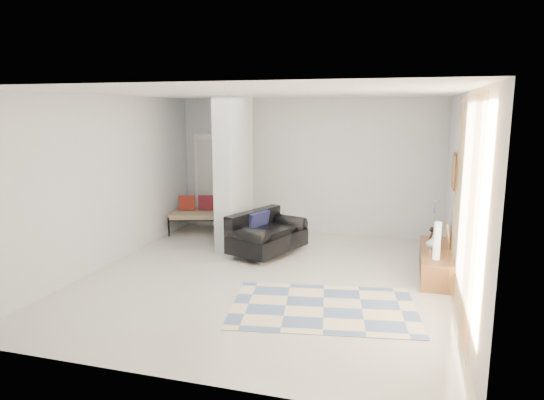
# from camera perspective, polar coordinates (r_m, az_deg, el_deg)

# --- Properties ---
(floor) EXTENTS (6.00, 6.00, 0.00)m
(floor) POSITION_cam_1_polar(r_m,az_deg,el_deg) (7.60, -0.74, -9.13)
(floor) COLOR beige
(floor) RESTS_ON ground
(ceiling) EXTENTS (6.00, 6.00, 0.00)m
(ceiling) POSITION_cam_1_polar(r_m,az_deg,el_deg) (7.16, -0.79, 12.47)
(ceiling) COLOR white
(ceiling) RESTS_ON wall_back
(wall_back) EXTENTS (6.00, 0.00, 6.00)m
(wall_back) POSITION_cam_1_polar(r_m,az_deg,el_deg) (10.13, 4.17, 3.97)
(wall_back) COLOR silver
(wall_back) RESTS_ON ground
(wall_front) EXTENTS (6.00, 0.00, 6.00)m
(wall_front) POSITION_cam_1_polar(r_m,az_deg,el_deg) (4.52, -11.88, -4.58)
(wall_front) COLOR silver
(wall_front) RESTS_ON ground
(wall_left) EXTENTS (0.00, 6.00, 6.00)m
(wall_left) POSITION_cam_1_polar(r_m,az_deg,el_deg) (8.46, -18.91, 2.10)
(wall_left) COLOR silver
(wall_left) RESTS_ON ground
(wall_right) EXTENTS (0.00, 6.00, 6.00)m
(wall_right) POSITION_cam_1_polar(r_m,az_deg,el_deg) (6.98, 21.40, 0.24)
(wall_right) COLOR silver
(wall_right) RESTS_ON ground
(partition_column) EXTENTS (0.35, 1.20, 2.80)m
(partition_column) POSITION_cam_1_polar(r_m,az_deg,el_deg) (9.10, -4.48, 3.21)
(partition_column) COLOR #B9BFC1
(partition_column) RESTS_ON floor
(hallway_door) EXTENTS (0.85, 0.06, 2.04)m
(hallway_door) POSITION_cam_1_polar(r_m,az_deg,el_deg) (10.77, -6.90, 2.28)
(hallway_door) COLOR white
(hallway_door) RESTS_ON floor
(curtain) EXTENTS (0.00, 2.55, 2.55)m
(curtain) POSITION_cam_1_polar(r_m,az_deg,el_deg) (5.83, 21.62, -1.19)
(curtain) COLOR gold
(curtain) RESTS_ON wall_right
(wall_art) EXTENTS (0.04, 0.45, 0.55)m
(wall_art) POSITION_cam_1_polar(r_m,az_deg,el_deg) (7.83, 20.73, 3.19)
(wall_art) COLOR #3C1D10
(wall_art) RESTS_ON wall_right
(media_console) EXTENTS (0.45, 1.75, 0.80)m
(media_console) POSITION_cam_1_polar(r_m,az_deg,el_deg) (8.11, 18.65, -6.89)
(media_console) COLOR brown
(media_console) RESTS_ON floor
(loveseat) EXTENTS (1.28, 1.63, 0.76)m
(loveseat) POSITION_cam_1_polar(r_m,az_deg,el_deg) (8.72, -0.83, -4.04)
(loveseat) COLOR silver
(loveseat) RESTS_ON floor
(daybed) EXTENTS (1.95, 1.29, 0.77)m
(daybed) POSITION_cam_1_polar(r_m,az_deg,el_deg) (10.36, -7.04, -1.45)
(daybed) COLOR black
(daybed) RESTS_ON floor
(area_rug) EXTENTS (2.64, 1.98, 0.01)m
(area_rug) POSITION_cam_1_polar(r_m,az_deg,el_deg) (6.55, 6.07, -12.46)
(area_rug) COLOR beige
(area_rug) RESTS_ON floor
(cylinder_lamp) EXTENTS (0.10, 0.10, 0.56)m
(cylinder_lamp) POSITION_cam_1_polar(r_m,az_deg,el_deg) (7.49, 18.86, -4.55)
(cylinder_lamp) COLOR silver
(cylinder_lamp) RESTS_ON media_console
(bronze_figurine) EXTENTS (0.13, 0.13, 0.24)m
(bronze_figurine) POSITION_cam_1_polar(r_m,az_deg,el_deg) (8.51, 18.30, -3.85)
(bronze_figurine) COLOR black
(bronze_figurine) RESTS_ON media_console
(vase) EXTENTS (0.23, 0.23, 0.22)m
(vase) POSITION_cam_1_polar(r_m,az_deg,el_deg) (8.06, 18.40, -4.74)
(vase) COLOR silver
(vase) RESTS_ON media_console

